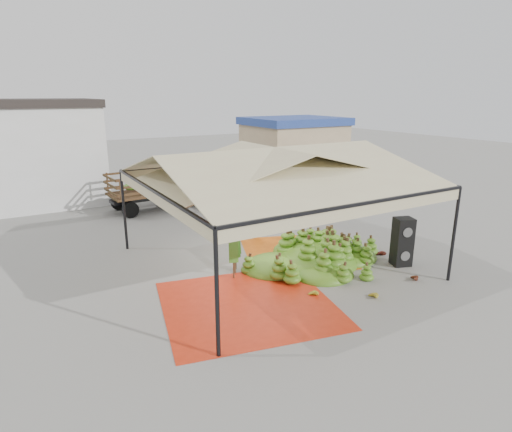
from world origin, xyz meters
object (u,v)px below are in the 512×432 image
speaker_stack (402,242)px  truck_right (278,174)px  vendor (258,216)px  banana_heap (316,248)px  truck_left (171,183)px

speaker_stack → truck_right: size_ratio=0.27×
speaker_stack → truck_right: truck_right is taller
speaker_stack → vendor: bearing=133.5°
banana_heap → speaker_stack: (2.43, -1.61, 0.28)m
speaker_stack → vendor: size_ratio=1.11×
speaker_stack → truck_left: truck_left is taller
vendor → truck_left: bearing=-52.0°
banana_heap → truck_right: 10.10m
speaker_stack → banana_heap: bearing=165.8°
truck_left → vendor: bearing=-80.1°
vendor → truck_right: (4.42, 5.20, 0.54)m
speaker_stack → truck_right: 10.86m
banana_heap → vendor: bearing=90.4°
banana_heap → vendor: 3.86m
speaker_stack → vendor: speaker_stack is taller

